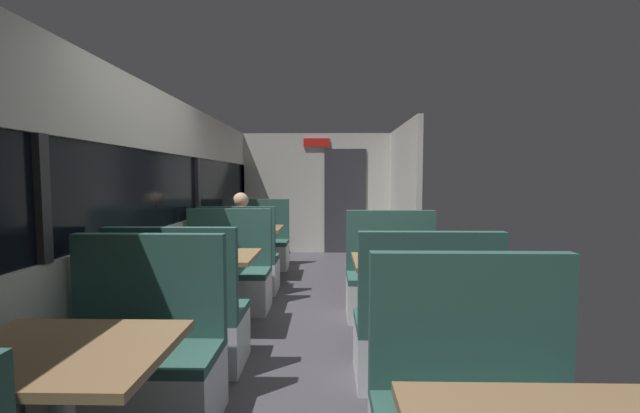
{
  "coord_description": "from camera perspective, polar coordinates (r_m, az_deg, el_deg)",
  "views": [
    {
      "loc": [
        0.22,
        -3.72,
        1.45
      ],
      "look_at": [
        0.11,
        2.16,
        1.03
      ],
      "focal_mm": 22.95,
      "sensor_mm": 36.0,
      "label": 1
    }
  ],
  "objects": [
    {
      "name": "dining_table_far_window",
      "position": [
        5.94,
        -9.73,
        -3.85
      ],
      "size": [
        0.9,
        0.7,
        0.74
      ],
      "color": "#9E9EA3",
      "rests_on": "ground_plane"
    },
    {
      "name": "bench_mid_window_facing_end",
      "position": [
        3.4,
        -18.86,
        -15.43
      ],
      "size": [
        0.95,
        0.5,
        1.1
      ],
      "color": "silver",
      "rests_on": "ground_plane"
    },
    {
      "name": "bench_near_window_facing_entry",
      "position": [
        2.81,
        -23.87,
        -19.75
      ],
      "size": [
        0.95,
        0.5,
        1.1
      ],
      "color": "silver",
      "rests_on": "ground_plane"
    },
    {
      "name": "ground_plane",
      "position": [
        4.0,
        -2.24,
        -17.34
      ],
      "size": [
        3.3,
        9.2,
        0.02
      ],
      "primitive_type": "cube",
      "color": "#423F44"
    },
    {
      "name": "carriage_end_bulkhead",
      "position": [
        7.92,
        -0.04,
        1.78
      ],
      "size": [
        2.9,
        0.11,
        2.3
      ],
      "color": "beige",
      "rests_on": "ground_plane"
    },
    {
      "name": "bench_rear_aisle_facing_end",
      "position": [
        3.09,
        14.26,
        -17.3
      ],
      "size": [
        0.95,
        0.5,
        1.1
      ],
      "color": "silver",
      "rests_on": "ground_plane"
    },
    {
      "name": "bench_far_window_facing_entry",
      "position": [
        6.67,
        -8.56,
        -5.68
      ],
      "size": [
        0.95,
        0.5,
        1.1
      ],
      "color": "silver",
      "rests_on": "ground_plane"
    },
    {
      "name": "carriage_window_panel_left",
      "position": [
        4.09,
        -23.02,
        -1.05
      ],
      "size": [
        0.09,
        8.48,
        2.3
      ],
      "color": "beige",
      "rests_on": "ground_plane"
    },
    {
      "name": "bench_far_window_facing_end",
      "position": [
        5.32,
        -11.12,
        -8.19
      ],
      "size": [
        0.95,
        0.5,
        1.1
      ],
      "color": "silver",
      "rests_on": "ground_plane"
    },
    {
      "name": "bench_mid_window_facing_entry",
      "position": [
        4.68,
        -12.91,
        -9.92
      ],
      "size": [
        0.95,
        0.5,
        1.1
      ],
      "color": "silver",
      "rests_on": "ground_plane"
    },
    {
      "name": "dining_table_mid_window",
      "position": [
        3.95,
        -15.46,
        -7.91
      ],
      "size": [
        0.9,
        0.7,
        0.74
      ],
      "color": "#9E9EA3",
      "rests_on": "ground_plane"
    },
    {
      "name": "carriage_aisle_panel_right",
      "position": [
        6.84,
        11.49,
        1.45
      ],
      "size": [
        0.08,
        2.4,
        2.3
      ],
      "primitive_type": "cube",
      "color": "beige",
      "rests_on": "ground_plane"
    },
    {
      "name": "dining_table_near_window",
      "position": [
        2.13,
        -32.52,
        -18.84
      ],
      "size": [
        0.9,
        0.7,
        0.74
      ],
      "color": "#9E9EA3",
      "rests_on": "ground_plane"
    },
    {
      "name": "dining_table_rear_aisle",
      "position": [
        3.66,
        11.84,
        -8.81
      ],
      "size": [
        0.9,
        0.7,
        0.74
      ],
      "color": "#9E9EA3",
      "rests_on": "ground_plane"
    },
    {
      "name": "seated_passenger",
      "position": [
        5.35,
        -10.99,
        -5.84
      ],
      "size": [
        0.47,
        0.55,
        1.26
      ],
      "color": "#26262D",
      "rests_on": "ground_plane"
    },
    {
      "name": "bench_rear_aisle_facing_entry",
      "position": [
        4.4,
        10.06,
        -10.77
      ],
      "size": [
        0.95,
        0.5,
        1.1
      ],
      "color": "silver",
      "rests_on": "ground_plane"
    }
  ]
}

